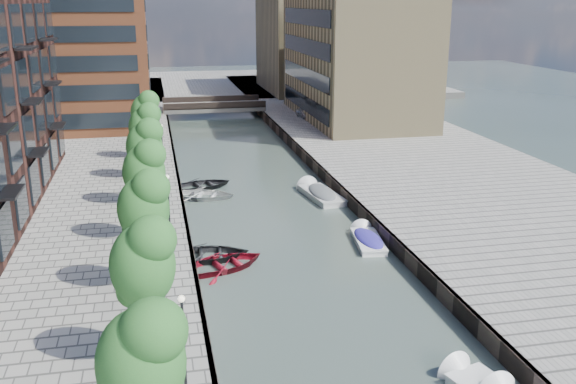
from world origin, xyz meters
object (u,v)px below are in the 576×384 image
object	(u,v)px
bridge	(213,106)
tree_4	(144,144)
tree_1	(142,260)
motorboat_3	(367,239)
sloop_4	(202,188)
car	(305,113)
sloop_3	(203,198)
sloop_1	(206,259)
tree_0	(141,356)
tree_6	(145,111)
tree_2	(143,205)
tree_3	(144,169)
sloop_2	(224,268)
motorboat_4	(319,194)
tree_5	(144,125)

from	to	relation	value
bridge	tree_4	bearing A→B (deg)	-102.00
tree_1	motorboat_3	bearing A→B (deg)	44.00
bridge	sloop_4	size ratio (longest dim) A/B	2.65
sloop_4	car	bearing A→B (deg)	-45.74
tree_1	sloop_4	bearing A→B (deg)	81.15
sloop_3	car	xyz separation A→B (m)	(14.72, 27.61, 1.59)
tree_1	sloop_3	world-z (taller)	tree_1
tree_1	sloop_1	xyz separation A→B (m)	(3.31, 12.36, -5.31)
tree_0	tree_4	size ratio (longest dim) A/B	1.00
tree_0	sloop_1	world-z (taller)	tree_0
tree_0	tree_6	size ratio (longest dim) A/B	1.00
tree_2	tree_3	size ratio (longest dim) A/B	1.00
tree_4	sloop_1	bearing A→B (deg)	-69.05
sloop_1	motorboat_3	xyz separation A→B (m)	(10.22, 0.71, 0.19)
bridge	sloop_1	xyz separation A→B (m)	(-5.19, -48.64, -1.39)
bridge	sloop_4	xyz separation A→B (m)	(-4.22, -33.52, -1.39)
tree_3	sloop_2	world-z (taller)	tree_3
tree_3	car	bearing A→B (deg)	63.78
car	tree_0	bearing A→B (deg)	-115.60
sloop_1	motorboat_3	world-z (taller)	motorboat_3
tree_1	motorboat_4	xyz separation A→B (m)	(13.04, 23.23, -5.08)
tree_3	motorboat_3	xyz separation A→B (m)	(13.53, -0.94, -5.12)
tree_5	sloop_3	bearing A→B (deg)	-39.07
tree_1	tree_6	distance (m)	35.00
motorboat_4	sloop_1	bearing A→B (deg)	-131.84
tree_1	tree_2	world-z (taller)	same
sloop_1	sloop_3	bearing A→B (deg)	-1.13
tree_1	tree_4	world-z (taller)	same
sloop_4	motorboat_4	world-z (taller)	motorboat_4
tree_2	sloop_4	bearing A→B (deg)	78.20
motorboat_3	tree_1	bearing A→B (deg)	-136.00
tree_1	tree_2	distance (m)	7.00
tree_3	sloop_1	world-z (taller)	tree_3
bridge	tree_3	size ratio (longest dim) A/B	2.18
tree_6	car	world-z (taller)	tree_6
tree_4	sloop_2	xyz separation A→B (m)	(4.17, -10.18, -5.31)
tree_5	motorboat_3	distance (m)	20.79
tree_3	car	size ratio (longest dim) A/B	1.72
bridge	tree_1	bearing A→B (deg)	-97.93
sloop_2	sloop_4	bearing A→B (deg)	-20.75
bridge	tree_2	xyz separation A→B (m)	(-8.50, -54.00, 3.92)
tree_5	sloop_4	bearing A→B (deg)	-6.86
tree_1	tree_4	size ratio (longest dim) A/B	1.00
tree_0	sloop_4	distance (m)	35.15
sloop_3	tree_1	bearing A→B (deg)	-172.45
tree_6	tree_4	bearing A→B (deg)	-90.00
tree_3	sloop_3	world-z (taller)	tree_3
sloop_2	car	xyz separation A→B (m)	(14.68, 41.44, 1.59)
sloop_4	motorboat_3	xyz separation A→B (m)	(9.25, -14.42, 0.19)
bridge	car	xyz separation A→B (m)	(10.35, -8.74, 0.20)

